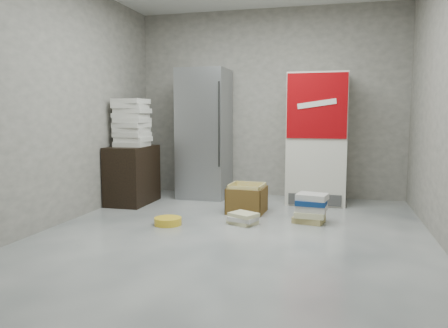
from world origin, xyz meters
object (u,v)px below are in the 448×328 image
steel_fridge (205,134)px  cardboard_box (247,201)px  phonebook_stack_main (311,208)px  wood_shelf (132,175)px  coke_cooler (317,138)px

steel_fridge → cardboard_box: size_ratio=4.01×
phonebook_stack_main → wood_shelf: bearing=-178.0°
coke_cooler → phonebook_stack_main: coke_cooler is taller
wood_shelf → phonebook_stack_main: (2.48, -0.51, -0.23)m
coke_cooler → cardboard_box: coke_cooler is taller
steel_fridge → wood_shelf: steel_fridge is taller
wood_shelf → phonebook_stack_main: bearing=-11.5°
coke_cooler → cardboard_box: bearing=-132.7°
steel_fridge → phonebook_stack_main: size_ratio=4.60×
steel_fridge → wood_shelf: (-0.83, -0.73, -0.55)m
coke_cooler → phonebook_stack_main: bearing=-89.9°
steel_fridge → coke_cooler: (1.65, -0.01, -0.05)m
phonebook_stack_main → coke_cooler: bearing=103.6°
wood_shelf → cardboard_box: (1.66, -0.16, -0.25)m
steel_fridge → phonebook_stack_main: (1.65, -1.24, -0.78)m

